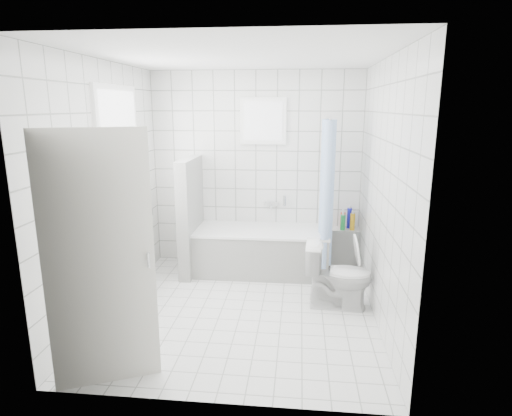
# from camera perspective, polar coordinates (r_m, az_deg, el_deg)

# --- Properties ---
(ground) EXTENTS (3.00, 3.00, 0.00)m
(ground) POSITION_cam_1_polar(r_m,az_deg,el_deg) (4.75, -1.92, -13.39)
(ground) COLOR white
(ground) RESTS_ON ground
(ceiling) EXTENTS (3.00, 3.00, 0.00)m
(ceiling) POSITION_cam_1_polar(r_m,az_deg,el_deg) (4.26, -2.21, 19.60)
(ceiling) COLOR white
(ceiling) RESTS_ON ground
(wall_back) EXTENTS (2.80, 0.02, 2.60)m
(wall_back) POSITION_cam_1_polar(r_m,az_deg,el_deg) (5.79, -0.01, 5.07)
(wall_back) COLOR white
(wall_back) RESTS_ON ground
(wall_front) EXTENTS (2.80, 0.02, 2.60)m
(wall_front) POSITION_cam_1_polar(r_m,az_deg,el_deg) (2.89, -6.14, -3.61)
(wall_front) COLOR white
(wall_front) RESTS_ON ground
(wall_left) EXTENTS (0.02, 3.00, 2.60)m
(wall_left) POSITION_cam_1_polar(r_m,az_deg,el_deg) (4.72, -19.16, 2.41)
(wall_left) COLOR white
(wall_left) RESTS_ON ground
(wall_right) EXTENTS (0.02, 3.00, 2.60)m
(wall_right) POSITION_cam_1_polar(r_m,az_deg,el_deg) (4.36, 16.52, 1.73)
(wall_right) COLOR white
(wall_right) RESTS_ON ground
(window_left) EXTENTS (0.01, 0.90, 1.40)m
(window_left) POSITION_cam_1_polar(r_m,az_deg,el_deg) (4.93, -17.50, 6.51)
(window_left) COLOR white
(window_left) RESTS_ON wall_left
(window_back) EXTENTS (0.50, 0.01, 0.50)m
(window_back) POSITION_cam_1_polar(r_m,az_deg,el_deg) (5.68, 0.96, 11.50)
(window_back) COLOR white
(window_back) RESTS_ON wall_back
(window_sill) EXTENTS (0.18, 1.02, 0.08)m
(window_sill) POSITION_cam_1_polar(r_m,az_deg,el_deg) (5.05, -16.44, -1.84)
(window_sill) COLOR white
(window_sill) RESTS_ON wall_left
(door) EXTENTS (0.75, 0.36, 2.00)m
(door) POSITION_cam_1_polar(r_m,az_deg,el_deg) (3.43, -20.09, -6.89)
(door) COLOR silver
(door) RESTS_ON ground
(bathtub) EXTENTS (1.72, 0.77, 0.58)m
(bathtub) POSITION_cam_1_polar(r_m,az_deg,el_deg) (5.65, 0.77, -5.68)
(bathtub) COLOR white
(bathtub) RESTS_ON ground
(partition_wall) EXTENTS (0.15, 0.85, 1.50)m
(partition_wall) POSITION_cam_1_polar(r_m,az_deg,el_deg) (5.63, -8.69, -1.04)
(partition_wall) COLOR white
(partition_wall) RESTS_ON ground
(tiled_ledge) EXTENTS (0.40, 0.24, 0.55)m
(tiled_ledge) POSITION_cam_1_polar(r_m,az_deg,el_deg) (5.92, 11.81, -5.26)
(tiled_ledge) COLOR white
(tiled_ledge) RESTS_ON ground
(toilet) EXTENTS (0.73, 0.45, 0.72)m
(toilet) POSITION_cam_1_polar(r_m,az_deg,el_deg) (4.76, 10.91, -8.81)
(toilet) COLOR white
(toilet) RESTS_ON ground
(curtain_rod) EXTENTS (0.02, 0.80, 0.02)m
(curtain_rod) POSITION_cam_1_polar(r_m,az_deg,el_deg) (5.31, 9.63, 11.72)
(curtain_rod) COLOR silver
(curtain_rod) RESTS_ON wall_back
(shower_curtain) EXTENTS (0.14, 0.48, 1.78)m
(shower_curtain) POSITION_cam_1_polar(r_m,az_deg,el_deg) (5.28, 9.33, 1.88)
(shower_curtain) COLOR #487ED3
(shower_curtain) RESTS_ON curtain_rod
(tub_faucet) EXTENTS (0.18, 0.06, 0.06)m
(tub_faucet) POSITION_cam_1_polar(r_m,az_deg,el_deg) (5.81, 2.06, 0.59)
(tub_faucet) COLOR silver
(tub_faucet) RESTS_ON wall_back
(sill_bottles) EXTENTS (0.16, 0.65, 0.30)m
(sill_bottles) POSITION_cam_1_polar(r_m,az_deg,el_deg) (4.88, -17.06, -0.26)
(sill_bottles) COLOR #35BFEE
(sill_bottles) RESTS_ON window_sill
(ledge_bottles) EXTENTS (0.19, 0.17, 0.27)m
(ledge_bottles) POSITION_cam_1_polar(r_m,az_deg,el_deg) (5.79, 12.05, -1.64)
(ledge_bottles) COLOR #181DC4
(ledge_bottles) RESTS_ON tiled_ledge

